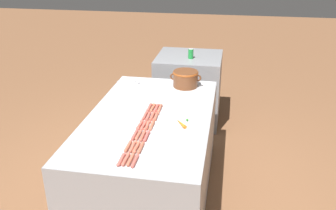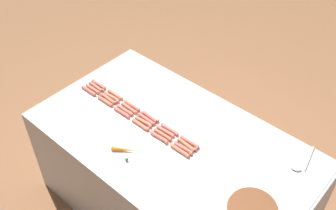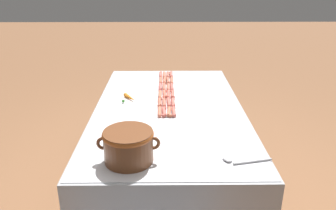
% 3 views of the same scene
% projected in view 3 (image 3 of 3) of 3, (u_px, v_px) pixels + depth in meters
% --- Properties ---
extents(ground_plane, '(20.00, 20.00, 0.00)m').
position_uv_depth(ground_plane, '(169.00, 199.00, 2.81)').
color(ground_plane, brown).
extents(griddle_counter, '(1.09, 1.93, 0.83)m').
position_uv_depth(griddle_counter, '(169.00, 156.00, 2.66)').
color(griddle_counter, '#9EA0A5').
rests_on(griddle_counter, ground_plane).
extents(hot_dog_0, '(0.03, 0.16, 0.03)m').
position_uv_depth(hot_dog_0, '(171.00, 74.00, 3.23)').
color(hot_dog_0, '#C45C4F').
rests_on(hot_dog_0, griddle_counter).
extents(hot_dog_1, '(0.03, 0.16, 0.03)m').
position_uv_depth(hot_dog_1, '(172.00, 80.00, 3.05)').
color(hot_dog_1, '#C86247').
rests_on(hot_dog_1, griddle_counter).
extents(hot_dog_2, '(0.03, 0.16, 0.03)m').
position_uv_depth(hot_dog_2, '(172.00, 87.00, 2.89)').
color(hot_dog_2, '#C9594F').
rests_on(hot_dog_2, griddle_counter).
extents(hot_dog_3, '(0.04, 0.16, 0.03)m').
position_uv_depth(hot_dog_3, '(173.00, 94.00, 2.72)').
color(hot_dog_3, '#C55A4B').
rests_on(hot_dog_3, griddle_counter).
extents(hot_dog_4, '(0.03, 0.16, 0.03)m').
position_uv_depth(hot_dog_4, '(173.00, 103.00, 2.55)').
color(hot_dog_4, '#C85B4E').
rests_on(hot_dog_4, griddle_counter).
extents(hot_dog_5, '(0.03, 0.16, 0.03)m').
position_uv_depth(hot_dog_5, '(174.00, 112.00, 2.39)').
color(hot_dog_5, '#C45C4F').
rests_on(hot_dog_5, griddle_counter).
extents(hot_dog_6, '(0.03, 0.16, 0.03)m').
position_uv_depth(hot_dog_6, '(168.00, 75.00, 3.22)').
color(hot_dog_6, '#C5614E').
rests_on(hot_dog_6, griddle_counter).
extents(hot_dog_7, '(0.03, 0.16, 0.03)m').
position_uv_depth(hot_dog_7, '(168.00, 80.00, 3.05)').
color(hot_dog_7, '#C06650').
rests_on(hot_dog_7, griddle_counter).
extents(hot_dog_8, '(0.03, 0.16, 0.03)m').
position_uv_depth(hot_dog_8, '(168.00, 87.00, 2.88)').
color(hot_dog_8, '#C0654F').
rests_on(hot_dog_8, griddle_counter).
extents(hot_dog_9, '(0.03, 0.16, 0.03)m').
position_uv_depth(hot_dog_9, '(169.00, 94.00, 2.72)').
color(hot_dog_9, '#CD5D4E').
rests_on(hot_dog_9, griddle_counter).
extents(hot_dog_10, '(0.03, 0.16, 0.03)m').
position_uv_depth(hot_dog_10, '(169.00, 102.00, 2.56)').
color(hot_dog_10, '#C15E50').
rests_on(hot_dog_10, griddle_counter).
extents(hot_dog_11, '(0.04, 0.16, 0.03)m').
position_uv_depth(hot_dog_11, '(169.00, 112.00, 2.38)').
color(hot_dog_11, '#C06447').
rests_on(hot_dog_11, griddle_counter).
extents(hot_dog_12, '(0.03, 0.16, 0.03)m').
position_uv_depth(hot_dog_12, '(164.00, 75.00, 3.21)').
color(hot_dog_12, '#C3664C').
rests_on(hot_dog_12, griddle_counter).
extents(hot_dog_13, '(0.03, 0.16, 0.03)m').
position_uv_depth(hot_dog_13, '(165.00, 80.00, 3.06)').
color(hot_dog_13, '#CA654C').
rests_on(hot_dog_13, griddle_counter).
extents(hot_dog_14, '(0.03, 0.16, 0.03)m').
position_uv_depth(hot_dog_14, '(164.00, 87.00, 2.89)').
color(hot_dog_14, '#C3604B').
rests_on(hot_dog_14, griddle_counter).
extents(hot_dog_15, '(0.04, 0.16, 0.03)m').
position_uv_depth(hot_dog_15, '(165.00, 94.00, 2.72)').
color(hot_dog_15, '#CD634E').
rests_on(hot_dog_15, griddle_counter).
extents(hot_dog_16, '(0.03, 0.16, 0.03)m').
position_uv_depth(hot_dog_16, '(164.00, 103.00, 2.55)').
color(hot_dog_16, '#C05B47').
rests_on(hot_dog_16, griddle_counter).
extents(hot_dog_17, '(0.04, 0.16, 0.03)m').
position_uv_depth(hot_dog_17, '(164.00, 112.00, 2.38)').
color(hot_dog_17, '#CA594E').
rests_on(hot_dog_17, griddle_counter).
extents(hot_dog_18, '(0.03, 0.16, 0.03)m').
position_uv_depth(hot_dog_18, '(161.00, 74.00, 3.22)').
color(hot_dog_18, '#CB5B4F').
rests_on(hot_dog_18, griddle_counter).
extents(hot_dog_19, '(0.03, 0.16, 0.03)m').
position_uv_depth(hot_dog_19, '(161.00, 80.00, 3.05)').
color(hot_dog_19, '#C06348').
rests_on(hot_dog_19, griddle_counter).
extents(hot_dog_20, '(0.03, 0.16, 0.03)m').
position_uv_depth(hot_dog_20, '(160.00, 87.00, 2.89)').
color(hot_dog_20, '#CC5951').
rests_on(hot_dog_20, griddle_counter).
extents(hot_dog_21, '(0.03, 0.16, 0.03)m').
position_uv_depth(hot_dog_21, '(160.00, 94.00, 2.71)').
color(hot_dog_21, '#C56448').
rests_on(hot_dog_21, griddle_counter).
extents(hot_dog_22, '(0.03, 0.16, 0.03)m').
position_uv_depth(hot_dog_22, '(160.00, 102.00, 2.55)').
color(hot_dog_22, '#BF5F48').
rests_on(hot_dog_22, griddle_counter).
extents(hot_dog_23, '(0.03, 0.16, 0.03)m').
position_uv_depth(hot_dog_23, '(160.00, 112.00, 2.38)').
color(hot_dog_23, '#C7664C').
rests_on(hot_dog_23, griddle_counter).
extents(bean_pot, '(0.34, 0.27, 0.17)m').
position_uv_depth(bean_pot, '(128.00, 144.00, 1.77)').
color(bean_pot, brown).
rests_on(bean_pot, griddle_counter).
extents(serving_spoon, '(0.27, 0.10, 0.02)m').
position_uv_depth(serving_spoon, '(236.00, 159.00, 1.80)').
color(serving_spoon, '#B7B7BC').
rests_on(serving_spoon, griddle_counter).
extents(carrot, '(0.12, 0.16, 0.03)m').
position_uv_depth(carrot, '(130.00, 98.00, 2.63)').
color(carrot, orange).
rests_on(carrot, griddle_counter).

